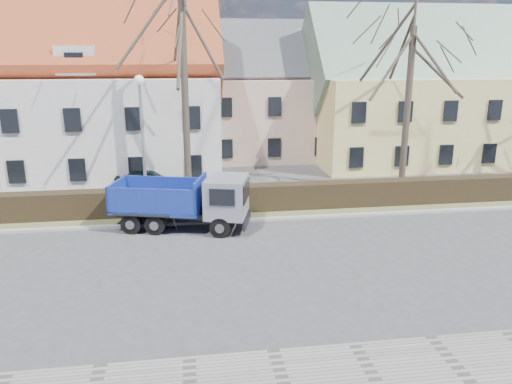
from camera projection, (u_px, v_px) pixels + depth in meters
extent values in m
plane|color=#3E3E40|center=(245.00, 261.00, 19.00)|extent=(120.00, 120.00, 0.00)
cube|color=#9E9991|center=(233.00, 221.00, 23.37)|extent=(80.00, 0.30, 0.12)
cube|color=#565E35|center=(230.00, 210.00, 24.89)|extent=(80.00, 3.00, 0.10)
cube|color=black|center=(230.00, 200.00, 24.54)|extent=(60.00, 0.90, 1.30)
imported|color=black|center=(148.00, 181.00, 28.24)|extent=(3.79, 1.63, 1.28)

